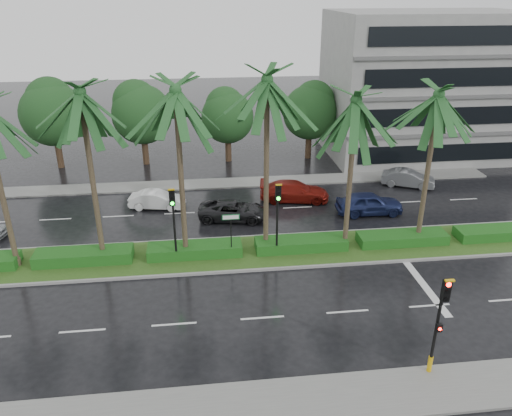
{
  "coord_description": "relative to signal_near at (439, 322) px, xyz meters",
  "views": [
    {
      "loc": [
        -2.52,
        -23.58,
        13.91
      ],
      "look_at": [
        0.48,
        1.5,
        2.59
      ],
      "focal_mm": 35.0,
      "sensor_mm": 36.0,
      "label": 1
    }
  ],
  "objects": [
    {
      "name": "street_sign",
      "position": [
        -7.0,
        9.87,
        -0.38
      ],
      "size": [
        0.95,
        0.09,
        2.6
      ],
      "color": "black",
      "rests_on": "median"
    },
    {
      "name": "near_sidewalk",
      "position": [
        -6.0,
        -0.81,
        -2.44
      ],
      "size": [
        40.0,
        2.4,
        0.12
      ],
      "primitive_type": "cube",
      "color": "slate",
      "rests_on": "ground"
    },
    {
      "name": "car_white",
      "position": [
        -11.5,
        17.44,
        -1.89
      ],
      "size": [
        1.87,
        3.88,
        1.22
      ],
      "primitive_type": "imported",
      "rotation": [
        0.0,
        0.0,
        1.41
      ],
      "color": "white",
      "rests_on": "ground"
    },
    {
      "name": "car_darkgrey",
      "position": [
        -6.5,
        15.05,
        -1.88
      ],
      "size": [
        2.78,
        4.76,
        1.24
      ],
      "primitive_type": "imported",
      "rotation": [
        0.0,
        0.0,
        1.4
      ],
      "color": "black",
      "rests_on": "ground"
    },
    {
      "name": "signal_median_right",
      "position": [
        -4.5,
        9.69,
        0.49
      ],
      "size": [
        0.34,
        0.42,
        4.36
      ],
      "color": "black",
      "rests_on": "median"
    },
    {
      "name": "median",
      "position": [
        -6.0,
        10.39,
        -2.42
      ],
      "size": [
        36.0,
        4.0,
        0.15
      ],
      "color": "gray",
      "rests_on": "ground"
    },
    {
      "name": "car_red",
      "position": [
        -2.0,
        17.64,
        -1.81
      ],
      "size": [
        2.65,
        5.05,
        1.4
      ],
      "primitive_type": "imported",
      "rotation": [
        0.0,
        0.0,
        1.42
      ],
      "color": "maroon",
      "rests_on": "ground"
    },
    {
      "name": "lane_markings",
      "position": [
        -2.96,
        8.96,
        -2.5
      ],
      "size": [
        34.0,
        13.06,
        0.01
      ],
      "color": "silver",
      "rests_on": "ground"
    },
    {
      "name": "signal_median_left",
      "position": [
        -10.0,
        9.69,
        0.49
      ],
      "size": [
        0.34,
        0.42,
        4.36
      ],
      "color": "black",
      "rests_on": "median"
    },
    {
      "name": "ground",
      "position": [
        -6.0,
        9.39,
        -2.5
      ],
      "size": [
        120.0,
        120.0,
        0.0
      ],
      "primitive_type": "plane",
      "color": "black",
      "rests_on": "ground"
    },
    {
      "name": "bg_trees",
      "position": [
        -5.53,
        26.98,
        2.12
      ],
      "size": [
        33.28,
        5.46,
        7.88
      ],
      "color": "#372819",
      "rests_on": "ground"
    },
    {
      "name": "palm_row",
      "position": [
        -7.25,
        10.41,
        5.88
      ],
      "size": [
        26.3,
        4.2,
        10.33
      ],
      "color": "#3F3224",
      "rests_on": "median"
    },
    {
      "name": "car_grey",
      "position": [
        7.0,
        19.29,
        -1.87
      ],
      "size": [
        2.84,
        4.07,
        1.27
      ],
      "primitive_type": "imported",
      "rotation": [
        0.0,
        0.0,
        1.14
      ],
      "color": "slate",
      "rests_on": "ground"
    },
    {
      "name": "signal_near",
      "position": [
        0.0,
        0.0,
        0.0
      ],
      "size": [
        0.34,
        0.45,
        4.36
      ],
      "color": "black",
      "rests_on": "near_sidewalk"
    },
    {
      "name": "car_blue",
      "position": [
        2.5,
        14.88,
        -1.76
      ],
      "size": [
        1.84,
        4.4,
        1.49
      ],
      "primitive_type": "imported",
      "rotation": [
        0.0,
        0.0,
        1.55
      ],
      "color": "navy",
      "rests_on": "ground"
    },
    {
      "name": "hedge",
      "position": [
        -6.0,
        10.39,
        -2.05
      ],
      "size": [
        35.2,
        1.4,
        0.6
      ],
      "color": "#184614",
      "rests_on": "median"
    },
    {
      "name": "far_sidewalk",
      "position": [
        -6.0,
        21.39,
        -2.44
      ],
      "size": [
        40.0,
        2.0,
        0.12
      ],
      "primitive_type": "cube",
      "color": "slate",
      "rests_on": "ground"
    },
    {
      "name": "building",
      "position": [
        11.0,
        27.39,
        3.5
      ],
      "size": [
        16.0,
        10.0,
        12.0
      ],
      "primitive_type": "cube",
      "color": "gray",
      "rests_on": "ground"
    }
  ]
}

